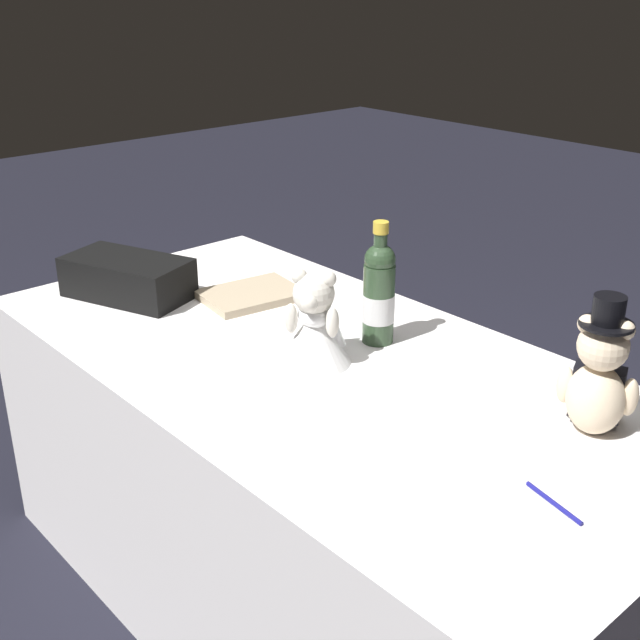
{
  "coord_description": "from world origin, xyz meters",
  "views": [
    {
      "loc": [
        1.27,
        -1.13,
        1.56
      ],
      "look_at": [
        0.0,
        0.0,
        0.82
      ],
      "focal_mm": 45.61,
      "sensor_mm": 36.0,
      "label": 1
    }
  ],
  "objects_px": {
    "champagne_bottle": "(379,292)",
    "signing_pen": "(552,501)",
    "teddy_bear_bride": "(316,322)",
    "guestbook": "(251,295)",
    "gift_case_black": "(128,278)",
    "teddy_bear_groom": "(599,378)"
  },
  "relations": [
    {
      "from": "teddy_bear_bride",
      "to": "signing_pen",
      "type": "bearing_deg",
      "value": -5.69
    },
    {
      "from": "champagne_bottle",
      "to": "signing_pen",
      "type": "bearing_deg",
      "value": -20.51
    },
    {
      "from": "teddy_bear_groom",
      "to": "signing_pen",
      "type": "bearing_deg",
      "value": -71.82
    },
    {
      "from": "signing_pen",
      "to": "gift_case_black",
      "type": "relative_size",
      "value": 0.35
    },
    {
      "from": "champagne_bottle",
      "to": "signing_pen",
      "type": "relative_size",
      "value": 2.25
    },
    {
      "from": "teddy_bear_groom",
      "to": "gift_case_black",
      "type": "distance_m",
      "value": 1.28
    },
    {
      "from": "champagne_bottle",
      "to": "guestbook",
      "type": "distance_m",
      "value": 0.45
    },
    {
      "from": "guestbook",
      "to": "gift_case_black",
      "type": "bearing_deg",
      "value": -126.17
    },
    {
      "from": "signing_pen",
      "to": "gift_case_black",
      "type": "distance_m",
      "value": 1.32
    },
    {
      "from": "teddy_bear_bride",
      "to": "champagne_bottle",
      "type": "bearing_deg",
      "value": 81.87
    },
    {
      "from": "teddy_bear_groom",
      "to": "gift_case_black",
      "type": "bearing_deg",
      "value": -165.26
    },
    {
      "from": "teddy_bear_groom",
      "to": "signing_pen",
      "type": "distance_m",
      "value": 0.3
    },
    {
      "from": "signing_pen",
      "to": "guestbook",
      "type": "bearing_deg",
      "value": 170.35
    },
    {
      "from": "champagne_bottle",
      "to": "gift_case_black",
      "type": "relative_size",
      "value": 0.79
    },
    {
      "from": "champagne_bottle",
      "to": "signing_pen",
      "type": "distance_m",
      "value": 0.71
    },
    {
      "from": "gift_case_black",
      "to": "teddy_bear_groom",
      "type": "bearing_deg",
      "value": 14.74
    },
    {
      "from": "teddy_bear_bride",
      "to": "champagne_bottle",
      "type": "xyz_separation_m",
      "value": [
        0.03,
        0.18,
        0.03
      ]
    },
    {
      "from": "gift_case_black",
      "to": "guestbook",
      "type": "xyz_separation_m",
      "value": [
        0.24,
        0.24,
        -0.04
      ]
    },
    {
      "from": "teddy_bear_groom",
      "to": "gift_case_black",
      "type": "height_order",
      "value": "teddy_bear_groom"
    },
    {
      "from": "champagne_bottle",
      "to": "teddy_bear_bride",
      "type": "bearing_deg",
      "value": -98.13
    },
    {
      "from": "teddy_bear_bride",
      "to": "guestbook",
      "type": "height_order",
      "value": "teddy_bear_bride"
    },
    {
      "from": "signing_pen",
      "to": "gift_case_black",
      "type": "bearing_deg",
      "value": -177.48
    }
  ]
}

